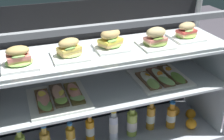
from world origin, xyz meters
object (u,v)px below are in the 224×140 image
at_px(juice_bottle_near_post, 90,130).
at_px(juice_bottle_tucked_behind, 151,117).
at_px(plated_roll_sandwich_mid_left, 69,50).
at_px(juice_bottle_back_right, 132,124).
at_px(orange_fruit_rolled_forward, 191,114).
at_px(juice_bottle_back_left, 113,127).
at_px(orange_fruit_near_left_post, 191,124).
at_px(open_sandwich_tray_far_left, 161,78).
at_px(orange_fruit_beside_bottles, 175,111).
at_px(open_sandwich_tray_far_right, 59,98).
at_px(plated_roll_sandwich_mid_right, 186,33).
at_px(juice_bottle_front_second, 171,117).
at_px(juice_bottle_front_right_end, 71,138).
at_px(plated_roll_sandwich_near_left_corner, 111,41).
at_px(plated_roll_sandwich_center, 19,59).
at_px(plated_roll_sandwich_far_left, 156,39).

height_order(juice_bottle_near_post, juice_bottle_tucked_behind, juice_bottle_tucked_behind).
height_order(plated_roll_sandwich_mid_left, juice_bottle_near_post, plated_roll_sandwich_mid_left).
relative_size(juice_bottle_near_post, juice_bottle_back_right, 0.97).
bearing_deg(orange_fruit_rolled_forward, plated_roll_sandwich_mid_left, -178.92).
bearing_deg(juice_bottle_tucked_behind, juice_bottle_back_right, -173.85).
bearing_deg(juice_bottle_back_left, orange_fruit_rolled_forward, 3.47).
xyz_separation_m(juice_bottle_near_post, juice_bottle_back_left, (0.15, -0.04, 0.01)).
relative_size(plated_roll_sandwich_mid_left, orange_fruit_near_left_post, 2.59).
height_order(open_sandwich_tray_far_left, orange_fruit_beside_bottles, open_sandwich_tray_far_left).
xyz_separation_m(plated_roll_sandwich_mid_left, open_sandwich_tray_far_right, (-0.08, -0.02, -0.27)).
height_order(plated_roll_sandwich_mid_right, open_sandwich_tray_far_left, plated_roll_sandwich_mid_right).
height_order(juice_bottle_tucked_behind, juice_bottle_front_second, juice_bottle_tucked_behind).
height_order(open_sandwich_tray_far_right, juice_bottle_front_right_end, open_sandwich_tray_far_right).
relative_size(plated_roll_sandwich_mid_left, juice_bottle_front_right_end, 0.99).
bearing_deg(orange_fruit_rolled_forward, orange_fruit_beside_bottles, 142.75).
relative_size(plated_roll_sandwich_near_left_corner, juice_bottle_near_post, 0.87).
xyz_separation_m(juice_bottle_near_post, orange_fruit_rolled_forward, (0.77, 0.00, -0.05)).
bearing_deg(juice_bottle_front_right_end, plated_roll_sandwich_center, -175.07).
distance_m(plated_roll_sandwich_center, orange_fruit_near_left_post, 1.26).
bearing_deg(orange_fruit_beside_bottles, open_sandwich_tray_far_right, -172.82).
height_order(open_sandwich_tray_far_left, juice_bottle_back_left, open_sandwich_tray_far_left).
bearing_deg(open_sandwich_tray_far_right, plated_roll_sandwich_far_left, 0.99).
bearing_deg(juice_bottle_front_right_end, plated_roll_sandwich_far_left, -0.13).
bearing_deg(juice_bottle_back_left, juice_bottle_back_right, 5.32).
height_order(open_sandwich_tray_far_left, orange_fruit_near_left_post, open_sandwich_tray_far_left).
height_order(plated_roll_sandwich_mid_left, open_sandwich_tray_far_right, plated_roll_sandwich_mid_left).
xyz_separation_m(plated_roll_sandwich_mid_right, open_sandwich_tray_far_left, (-0.18, -0.03, -0.27)).
bearing_deg(plated_roll_sandwich_mid_left, plated_roll_sandwich_far_left, -1.23).
xyz_separation_m(juice_bottle_front_second, orange_fruit_beside_bottles, (0.10, 0.11, -0.05)).
bearing_deg(juice_bottle_front_second, orange_fruit_beside_bottles, 48.25).
relative_size(plated_roll_sandwich_far_left, open_sandwich_tray_far_left, 0.57).
xyz_separation_m(plated_roll_sandwich_far_left, juice_bottle_tucked_behind, (0.02, 0.02, -0.59)).
bearing_deg(open_sandwich_tray_far_right, open_sandwich_tray_far_left, 2.05).
height_order(plated_roll_sandwich_far_left, juice_bottle_tucked_behind, plated_roll_sandwich_far_left).
bearing_deg(plated_roll_sandwich_mid_left, plated_roll_sandwich_near_left_corner, 7.97).
bearing_deg(plated_roll_sandwich_mid_left, orange_fruit_near_left_post, -6.46).
relative_size(plated_roll_sandwich_center, plated_roll_sandwich_far_left, 0.95).
xyz_separation_m(plated_roll_sandwich_near_left_corner, open_sandwich_tray_far_left, (0.34, -0.03, -0.28)).
distance_m(juice_bottle_back_left, orange_fruit_beside_bottles, 0.55).
xyz_separation_m(orange_fruit_near_left_post, orange_fruit_rolled_forward, (0.07, 0.11, -0.00)).
bearing_deg(plated_roll_sandwich_mid_right, orange_fruit_rolled_forward, -10.94).
relative_size(juice_bottle_near_post, juice_bottle_front_second, 1.03).
bearing_deg(juice_bottle_back_right, plated_roll_sandwich_mid_right, 6.85).
height_order(open_sandwich_tray_far_right, orange_fruit_rolled_forward, open_sandwich_tray_far_right).
bearing_deg(orange_fruit_rolled_forward, plated_roll_sandwich_mid_right, 169.06).
bearing_deg(juice_bottle_front_second, juice_bottle_tucked_behind, 167.39).
height_order(juice_bottle_back_left, orange_fruit_near_left_post, juice_bottle_back_left).
bearing_deg(open_sandwich_tray_far_left, juice_bottle_front_second, -16.04).
height_order(plated_roll_sandwich_center, orange_fruit_near_left_post, plated_roll_sandwich_center).
bearing_deg(juice_bottle_back_right, open_sandwich_tray_far_right, -178.38).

